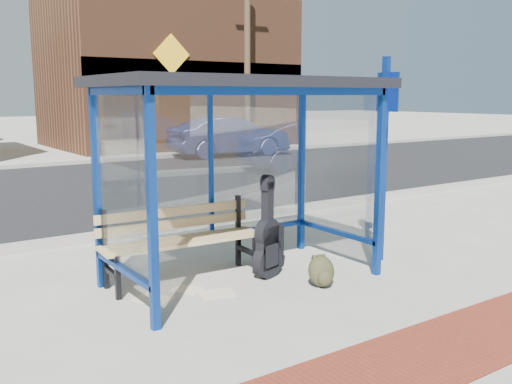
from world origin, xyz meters
TOP-DOWN VIEW (x-y plane):
  - ground at (0.00, 0.00)m, footprint 120.00×120.00m
  - brick_paver_strip at (0.00, -2.60)m, footprint 60.00×1.00m
  - curb_near at (0.00, 2.90)m, footprint 60.00×0.25m
  - street_asphalt at (0.00, 8.00)m, footprint 60.00×10.00m
  - curb_far at (0.00, 13.10)m, footprint 60.00×0.25m
  - bus_shelter at (0.00, 0.07)m, footprint 3.30×1.80m
  - storefront_brown at (8.00, 18.49)m, footprint 10.00×7.08m
  - tree_right at (12.50, 22.00)m, footprint 3.60×3.60m
  - utility_pole_east at (9.00, 13.40)m, footprint 1.60×0.24m
  - bench at (-0.60, 0.47)m, footprint 2.01×0.58m
  - guitar_bag at (0.30, -0.08)m, footprint 0.46×0.25m
  - suitcase at (0.55, 0.22)m, footprint 0.40×0.33m
  - backpack at (0.63, -0.72)m, footprint 0.37×0.35m
  - sign_post at (2.01, -0.32)m, footprint 0.12×0.34m
  - newspaper_a at (-0.72, 0.09)m, footprint 0.41×0.43m
  - newspaper_b at (-1.18, 0.01)m, footprint 0.46×0.50m
  - newspaper_c at (-0.51, -0.24)m, footprint 0.47×0.41m
  - parked_car at (7.51, 12.36)m, footprint 4.51×1.80m
  - fire_hydrant at (10.60, 13.70)m, footprint 0.30×0.20m

SIDE VIEW (x-z plane):
  - ground at x=0.00m, z-range 0.00..0.00m
  - street_asphalt at x=0.00m, z-range 0.00..0.00m
  - newspaper_a at x=-0.72m, z-range 0.00..0.01m
  - newspaper_b at x=-1.18m, z-range 0.00..0.01m
  - newspaper_c at x=-0.51m, z-range 0.00..0.01m
  - brick_paver_strip at x=0.00m, z-range 0.00..0.01m
  - curb_near at x=0.00m, z-range 0.00..0.12m
  - curb_far at x=0.00m, z-range 0.00..0.12m
  - backpack at x=0.63m, z-range -0.01..0.37m
  - suitcase at x=0.55m, z-range -0.02..0.59m
  - fire_hydrant at x=10.60m, z-range 0.03..0.70m
  - guitar_bag at x=0.30m, z-range -0.16..1.04m
  - bench at x=-0.60m, z-range 0.06..1.00m
  - parked_car at x=7.51m, z-range 0.00..1.46m
  - sign_post at x=2.01m, z-range 0.17..2.88m
  - bus_shelter at x=0.00m, z-range 0.86..3.28m
  - storefront_brown at x=8.00m, z-range 0.00..6.40m
  - utility_pole_east at x=9.00m, z-range 0.11..8.11m
  - tree_right at x=12.50m, z-range 1.94..8.97m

